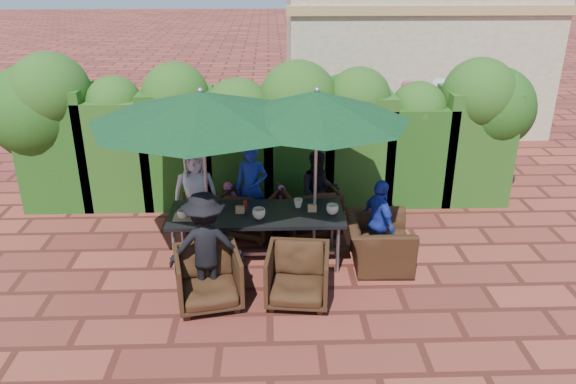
{
  "coord_description": "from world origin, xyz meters",
  "views": [
    {
      "loc": [
        0.03,
        -6.75,
        3.99
      ],
      "look_at": [
        0.27,
        0.4,
        0.95
      ],
      "focal_mm": 35.0,
      "sensor_mm": 36.0,
      "label": 1
    }
  ],
  "objects_px": {
    "dining_table": "(257,218)",
    "chair_near_left": "(208,275)",
    "chair_near_right": "(298,273)",
    "umbrella_left": "(201,107)",
    "chair_far_mid": "(251,210)",
    "chair_far_right": "(309,207)",
    "chair_far_left": "(206,214)",
    "chair_end_right": "(379,235)",
    "umbrella_right": "(317,106)"
  },
  "relations": [
    {
      "from": "chair_near_left",
      "to": "umbrella_right",
      "type": "bearing_deg",
      "value": 25.47
    },
    {
      "from": "chair_far_mid",
      "to": "chair_far_right",
      "type": "distance_m",
      "value": 0.89
    },
    {
      "from": "chair_far_right",
      "to": "chair_end_right",
      "type": "xyz_separation_m",
      "value": [
        0.89,
        -1.0,
        0.02
      ]
    },
    {
      "from": "chair_far_right",
      "to": "chair_end_right",
      "type": "height_order",
      "value": "chair_end_right"
    },
    {
      "from": "chair_far_right",
      "to": "chair_near_right",
      "type": "relative_size",
      "value": 1.07
    },
    {
      "from": "chair_near_right",
      "to": "chair_end_right",
      "type": "height_order",
      "value": "chair_end_right"
    },
    {
      "from": "chair_near_left",
      "to": "chair_far_mid",
      "type": "bearing_deg",
      "value": 63.8
    },
    {
      "from": "dining_table",
      "to": "umbrella_right",
      "type": "relative_size",
      "value": 0.96
    },
    {
      "from": "chair_far_right",
      "to": "umbrella_right",
      "type": "bearing_deg",
      "value": 75.18
    },
    {
      "from": "chair_far_left",
      "to": "chair_far_mid",
      "type": "xyz_separation_m",
      "value": [
        0.69,
        0.01,
        0.05
      ]
    },
    {
      "from": "chair_end_right",
      "to": "umbrella_right",
      "type": "bearing_deg",
      "value": 81.62
    },
    {
      "from": "umbrella_right",
      "to": "chair_near_right",
      "type": "xyz_separation_m",
      "value": [
        -0.28,
        -1.03,
        -1.82
      ]
    },
    {
      "from": "dining_table",
      "to": "chair_far_left",
      "type": "bearing_deg",
      "value": 133.15
    },
    {
      "from": "chair_near_left",
      "to": "chair_end_right",
      "type": "distance_m",
      "value": 2.42
    },
    {
      "from": "umbrella_left",
      "to": "chair_end_right",
      "type": "bearing_deg",
      "value": -4.27
    },
    {
      "from": "umbrella_right",
      "to": "chair_near_right",
      "type": "bearing_deg",
      "value": -105.18
    },
    {
      "from": "dining_table",
      "to": "chair_near_left",
      "type": "relative_size",
      "value": 3.01
    },
    {
      "from": "dining_table",
      "to": "umbrella_right",
      "type": "distance_m",
      "value": 1.73
    },
    {
      "from": "umbrella_right",
      "to": "chair_far_mid",
      "type": "xyz_separation_m",
      "value": [
        -0.9,
        0.82,
        -1.82
      ]
    },
    {
      "from": "chair_far_mid",
      "to": "chair_end_right",
      "type": "height_order",
      "value": "chair_end_right"
    },
    {
      "from": "chair_near_left",
      "to": "chair_near_right",
      "type": "distance_m",
      "value": 1.09
    },
    {
      "from": "dining_table",
      "to": "chair_near_right",
      "type": "relative_size",
      "value": 3.06
    },
    {
      "from": "chair_near_right",
      "to": "umbrella_left",
      "type": "bearing_deg",
      "value": 145.14
    },
    {
      "from": "dining_table",
      "to": "umbrella_left",
      "type": "height_order",
      "value": "umbrella_left"
    },
    {
      "from": "chair_near_left",
      "to": "umbrella_left",
      "type": "bearing_deg",
      "value": 82.72
    },
    {
      "from": "chair_far_left",
      "to": "chair_far_right",
      "type": "height_order",
      "value": "chair_far_right"
    },
    {
      "from": "umbrella_left",
      "to": "chair_near_right",
      "type": "height_order",
      "value": "umbrella_left"
    },
    {
      "from": "umbrella_left",
      "to": "chair_near_left",
      "type": "xyz_separation_m",
      "value": [
        0.09,
        -1.07,
        -1.82
      ]
    },
    {
      "from": "chair_far_right",
      "to": "chair_near_left",
      "type": "xyz_separation_m",
      "value": [
        -1.36,
        -1.9,
        -0.02
      ]
    },
    {
      "from": "chair_far_left",
      "to": "umbrella_left",
      "type": "bearing_deg",
      "value": 90.4
    },
    {
      "from": "umbrella_left",
      "to": "chair_end_right",
      "type": "height_order",
      "value": "umbrella_left"
    },
    {
      "from": "dining_table",
      "to": "chair_end_right",
      "type": "height_order",
      "value": "chair_end_right"
    },
    {
      "from": "chair_far_left",
      "to": "chair_near_right",
      "type": "distance_m",
      "value": 2.27
    },
    {
      "from": "dining_table",
      "to": "chair_near_right",
      "type": "xyz_separation_m",
      "value": [
        0.52,
        -1.0,
        -0.29
      ]
    },
    {
      "from": "umbrella_right",
      "to": "chair_far_right",
      "type": "distance_m",
      "value": 1.99
    },
    {
      "from": "chair_far_left",
      "to": "chair_near_left",
      "type": "bearing_deg",
      "value": 87.81
    },
    {
      "from": "chair_near_right",
      "to": "chair_end_right",
      "type": "relative_size",
      "value": 0.77
    },
    {
      "from": "chair_near_left",
      "to": "chair_near_right",
      "type": "bearing_deg",
      "value": -10.94
    },
    {
      "from": "dining_table",
      "to": "chair_end_right",
      "type": "relative_size",
      "value": 2.37
    },
    {
      "from": "chair_near_right",
      "to": "chair_far_mid",
      "type": "bearing_deg",
      "value": 115.32
    },
    {
      "from": "chair_far_mid",
      "to": "chair_end_right",
      "type": "relative_size",
      "value": 0.79
    },
    {
      "from": "umbrella_right",
      "to": "chair_near_right",
      "type": "relative_size",
      "value": 3.17
    },
    {
      "from": "chair_far_mid",
      "to": "chair_near_left",
      "type": "height_order",
      "value": "chair_far_mid"
    },
    {
      "from": "chair_far_mid",
      "to": "chair_far_right",
      "type": "relative_size",
      "value": 0.96
    },
    {
      "from": "chair_far_mid",
      "to": "dining_table",
      "type": "bearing_deg",
      "value": 119.69
    },
    {
      "from": "chair_near_right",
      "to": "chair_far_left",
      "type": "bearing_deg",
      "value": 132.21
    },
    {
      "from": "dining_table",
      "to": "umbrella_right",
      "type": "height_order",
      "value": "umbrella_right"
    },
    {
      "from": "umbrella_right",
      "to": "chair_far_right",
      "type": "height_order",
      "value": "umbrella_right"
    },
    {
      "from": "chair_far_left",
      "to": "chair_end_right",
      "type": "height_order",
      "value": "chair_end_right"
    },
    {
      "from": "chair_far_left",
      "to": "chair_far_mid",
      "type": "height_order",
      "value": "chair_far_mid"
    }
  ]
}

